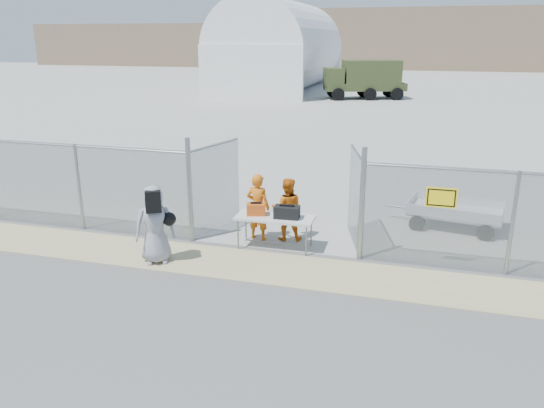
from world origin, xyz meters
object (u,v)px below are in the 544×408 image
(utility_trailer, at_px, (455,214))
(security_worker_left, at_px, (258,207))
(folding_table, at_px, (275,232))
(visitor, at_px, (155,225))
(security_worker_right, at_px, (287,209))

(utility_trailer, bearing_deg, security_worker_left, -145.09)
(folding_table, distance_m, security_worker_left, 0.81)
(security_worker_left, bearing_deg, visitor, 57.58)
(folding_table, height_order, utility_trailer, folding_table)
(security_worker_left, bearing_deg, utility_trailer, -145.44)
(security_worker_right, xyz_separation_m, visitor, (-2.38, -2.07, 0.10))
(folding_table, relative_size, security_worker_left, 1.10)
(security_worker_right, relative_size, visitor, 0.89)
(folding_table, distance_m, visitor, 2.74)
(folding_table, height_order, visitor, visitor)
(folding_table, xyz_separation_m, utility_trailer, (4.06, 2.57, -0.02))
(security_worker_left, relative_size, security_worker_right, 1.07)
(visitor, bearing_deg, security_worker_left, 19.42)
(visitor, bearing_deg, security_worker_right, 12.35)
(security_worker_left, relative_size, visitor, 0.95)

